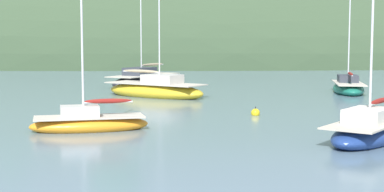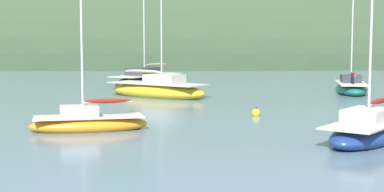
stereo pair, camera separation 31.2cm
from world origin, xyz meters
name	(u,v)px [view 1 (the left image)]	position (x,y,z in m)	size (l,w,h in m)	color
far_shoreline_hill	(42,63)	(-25.14, 79.53, 0.17)	(150.00, 36.00, 34.87)	#384C33
sailboat_yellow_far	(144,81)	(-4.76, 40.01, 0.46)	(5.85, 8.14, 9.43)	#232328
sailboat_navy_dinghy	(348,87)	(10.41, 35.00, 0.38)	(2.70, 6.23, 8.19)	#196B56
sailboat_cream_ketch	(89,123)	(-4.19, 17.36, 0.33)	(5.17, 2.97, 7.15)	orange
sailboat_blue_center	(156,90)	(-2.92, 31.69, 0.45)	(7.67, 6.01, 11.01)	gold
sailboat_black_sloop	(372,130)	(6.95, 15.47, 0.38)	(5.11, 6.23, 7.74)	navy
mooring_buoy_outer	(255,113)	(3.06, 22.47, 0.12)	(0.44, 0.44, 0.54)	yellow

